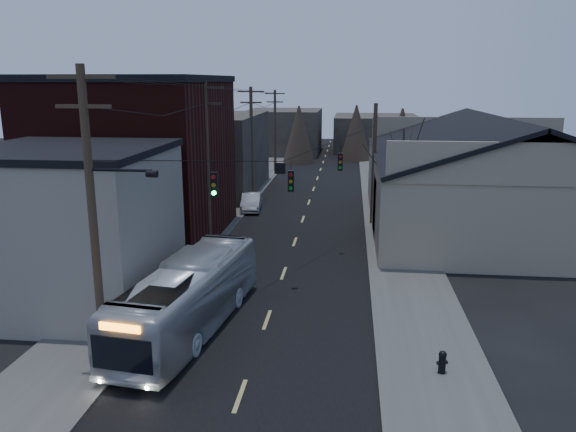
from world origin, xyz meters
The scene contains 14 objects.
road_surface centered at (0.00, 30.00, 0.01)m, with size 9.00×110.00×0.02m, color black.
sidewalk_left centered at (-6.50, 30.00, 0.06)m, with size 4.00×110.00×0.12m, color #474744.
sidewalk_right centered at (6.50, 30.00, 0.06)m, with size 4.00×110.00×0.12m, color #474744.
building_clapboard centered at (-9.00, 9.00, 3.50)m, with size 8.00×8.00×7.00m, color gray.
building_brick centered at (-10.00, 20.00, 5.00)m, with size 10.00×12.00×10.00m, color black.
building_left_far centered at (-9.50, 36.00, 3.50)m, with size 9.00×14.00×7.00m, color #2E2925.
warehouse centered at (13.00, 25.00, 2.70)m, with size 16.16×20.60×7.73m.
building_far_left centered at (-6.00, 65.00, 3.00)m, with size 10.00×12.00×6.00m, color #2E2925.
building_far_right centered at (7.00, 70.00, 2.50)m, with size 12.00×14.00×5.00m, color #2E2925.
bare_tree centered at (6.50, 20.00, 3.60)m, with size 0.40×0.40×7.20m, color black.
utility_lines centered at (-3.11, 24.14, 4.95)m, with size 11.24×45.28×10.50m.
bus centered at (-3.00, 6.66, 1.46)m, with size 2.46×10.50×2.92m, color #ABB1B8.
parked_car centered at (-4.30, 28.55, 0.68)m, with size 1.43×4.11×1.35m, color #95979C.
fire_hydrant centered at (6.71, 4.07, 0.56)m, with size 0.40×0.28×0.82m.
Camera 1 is at (3.36, -14.07, 9.99)m, focal length 35.00 mm.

